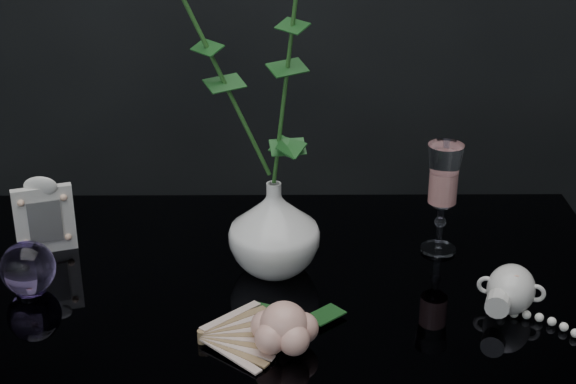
{
  "coord_description": "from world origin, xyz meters",
  "views": [
    {
      "loc": [
        0.02,
        -1.09,
        1.42
      ],
      "look_at": [
        0.03,
        0.0,
        0.92
      ],
      "focal_mm": 55.0,
      "sensor_mm": 36.0,
      "label": 1
    }
  ],
  "objects_px": {
    "vase": "(274,227)",
    "picture_frame": "(44,214)",
    "loose_rose": "(284,326)",
    "paperweight": "(28,268)",
    "pearl_jar": "(511,287)",
    "wine_glass": "(442,199)"
  },
  "relations": [
    {
      "from": "vase",
      "to": "picture_frame",
      "type": "distance_m",
      "value": 0.36
    },
    {
      "from": "loose_rose",
      "to": "paperweight",
      "type": "bearing_deg",
      "value": 146.7
    },
    {
      "from": "paperweight",
      "to": "pearl_jar",
      "type": "bearing_deg",
      "value": -4.2
    },
    {
      "from": "pearl_jar",
      "to": "loose_rose",
      "type": "bearing_deg",
      "value": -143.87
    },
    {
      "from": "loose_rose",
      "to": "pearl_jar",
      "type": "distance_m",
      "value": 0.33
    },
    {
      "from": "wine_glass",
      "to": "paperweight",
      "type": "distance_m",
      "value": 0.62
    },
    {
      "from": "paperweight",
      "to": "loose_rose",
      "type": "height_order",
      "value": "paperweight"
    },
    {
      "from": "vase",
      "to": "pearl_jar",
      "type": "xyz_separation_m",
      "value": [
        0.33,
        -0.11,
        -0.04
      ]
    },
    {
      "from": "vase",
      "to": "paperweight",
      "type": "distance_m",
      "value": 0.36
    },
    {
      "from": "picture_frame",
      "to": "paperweight",
      "type": "xyz_separation_m",
      "value": [
        0.01,
        -0.13,
        -0.02
      ]
    },
    {
      "from": "wine_glass",
      "to": "loose_rose",
      "type": "bearing_deg",
      "value": -132.51
    },
    {
      "from": "paperweight",
      "to": "loose_rose",
      "type": "relative_size",
      "value": 0.41
    },
    {
      "from": "wine_glass",
      "to": "loose_rose",
      "type": "xyz_separation_m",
      "value": [
        -0.24,
        -0.26,
        -0.06
      ]
    },
    {
      "from": "picture_frame",
      "to": "pearl_jar",
      "type": "height_order",
      "value": "picture_frame"
    },
    {
      "from": "vase",
      "to": "paperweight",
      "type": "xyz_separation_m",
      "value": [
        -0.35,
        -0.06,
        -0.03
      ]
    },
    {
      "from": "wine_glass",
      "to": "loose_rose",
      "type": "height_order",
      "value": "wine_glass"
    },
    {
      "from": "vase",
      "to": "wine_glass",
      "type": "bearing_deg",
      "value": 12.81
    },
    {
      "from": "vase",
      "to": "loose_rose",
      "type": "distance_m",
      "value": 0.21
    },
    {
      "from": "vase",
      "to": "picture_frame",
      "type": "relative_size",
      "value": 1.12
    },
    {
      "from": "paperweight",
      "to": "vase",
      "type": "bearing_deg",
      "value": 10.21
    },
    {
      "from": "vase",
      "to": "loose_rose",
      "type": "xyz_separation_m",
      "value": [
        0.01,
        -0.21,
        -0.04
      ]
    },
    {
      "from": "paperweight",
      "to": "loose_rose",
      "type": "distance_m",
      "value": 0.39
    }
  ]
}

